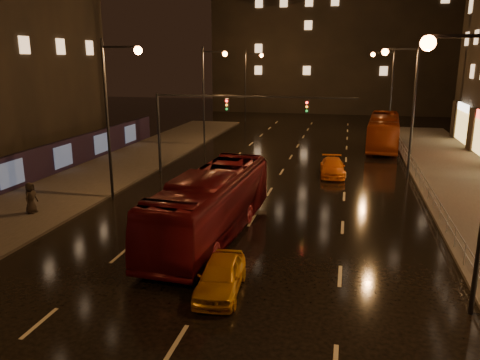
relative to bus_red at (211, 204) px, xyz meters
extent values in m
plane|color=black|center=(1.54, 12.76, -1.70)|extent=(140.00, 140.00, 0.00)
cube|color=#38332D|center=(-11.96, 7.76, -1.62)|extent=(7.00, 70.00, 0.15)
cube|color=black|center=(5.54, 64.76, 16.30)|extent=(44.00, 16.00, 36.00)
cube|color=black|center=(-15.66, 4.76, -0.45)|extent=(0.30, 46.00, 2.50)
cylinder|color=black|center=(-8.06, 12.76, 1.40)|extent=(0.22, 0.22, 6.20)
cube|color=black|center=(-0.46, 12.76, 4.40)|extent=(15.20, 0.14, 0.14)
cube|color=black|center=(-2.46, 12.76, 3.75)|extent=(0.32, 0.18, 0.95)
cube|color=black|center=(3.54, 12.76, 3.75)|extent=(0.32, 0.18, 0.95)
sphere|color=#FF1E19|center=(-2.46, 12.64, 4.05)|extent=(0.18, 0.18, 0.18)
cube|color=black|center=(9.94, -5.24, 7.80)|extent=(2.40, 0.12, 0.12)
sphere|color=orange|center=(8.84, -5.24, 7.60)|extent=(0.50, 0.50, 0.50)
cylinder|color=#99999E|center=(11.74, 36.76, -1.05)|extent=(0.04, 0.04, 1.00)
cube|color=#99999E|center=(11.74, 10.76, -0.60)|extent=(0.05, 56.00, 0.05)
cube|color=#99999E|center=(11.74, 10.76, -1.00)|extent=(0.05, 56.00, 0.05)
imported|color=#4F0B10|center=(0.00, 0.00, 0.00)|extent=(3.63, 12.35, 3.40)
imported|color=maroon|center=(10.10, 27.57, -0.01)|extent=(3.78, 12.28, 3.37)
imported|color=orange|center=(2.04, -5.70, -1.02)|extent=(1.91, 4.12, 1.36)
imported|color=orange|center=(5.54, 14.46, -1.05)|extent=(2.17, 4.62, 1.30)
imported|color=black|center=(-11.08, 0.78, -0.64)|extent=(0.61, 0.91, 1.82)
camera|label=1|loc=(6.49, -21.65, 7.11)|focal=35.00mm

